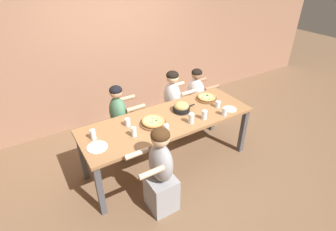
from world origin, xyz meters
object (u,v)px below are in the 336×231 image
pizza_board_second (153,122)px  drinking_glass_g (93,135)px  empty_plate_a (97,147)px  drinking_glass_c (134,133)px  drinking_glass_b (204,115)px  diner_far_right (195,101)px  pizza_board_main (207,98)px  diner_near_midleft (161,174)px  diner_far_midright (172,106)px  drinking_glass_a (166,130)px  drinking_glass_d (191,119)px  skillet_bowl (181,107)px  drinking_glass_e (225,112)px  drinking_glass_f (128,123)px  empty_plate_b (230,109)px  cocktail_glass_blue (218,105)px  diner_far_midleft (120,124)px

pizza_board_second → drinking_glass_g: size_ratio=2.68×
empty_plate_a → drinking_glass_c: bearing=-2.5°
drinking_glass_b → diner_far_right: (0.54, 0.89, -0.35)m
pizza_board_main → pizza_board_second: pizza_board_second is taller
diner_near_midleft → diner_far_midright: bearing=-37.2°
drinking_glass_a → drinking_glass_d: size_ratio=0.92×
pizza_board_main → drinking_glass_d: size_ratio=2.31×
pizza_board_second → diner_near_midleft: bearing=-112.1°
skillet_bowl → drinking_glass_g: (-1.26, 0.01, -0.00)m
drinking_glass_a → drinking_glass_e: drinking_glass_a is taller
drinking_glass_a → diner_near_midleft: 0.55m
pizza_board_second → drinking_glass_e: 0.99m
empty_plate_a → diner_far_midright: bearing=26.2°
drinking_glass_f → empty_plate_a: bearing=-154.6°
empty_plate_a → diner_near_midleft: 0.79m
drinking_glass_e → drinking_glass_g: (-1.71, 0.40, 0.01)m
drinking_glass_c → empty_plate_a: bearing=177.5°
drinking_glass_f → diner_far_right: diner_far_right is taller
empty_plate_a → empty_plate_b: 1.90m
drinking_glass_b → skillet_bowl: bearing=113.8°
empty_plate_a → drinking_glass_e: drinking_glass_e is taller
drinking_glass_a → pizza_board_second: bearing=97.3°
drinking_glass_g → drinking_glass_b: bearing=-13.5°
drinking_glass_c → drinking_glass_e: 1.29m
empty_plate_a → cocktail_glass_blue: bearing=-0.2°
pizza_board_main → skillet_bowl: bearing=-170.1°
pizza_board_second → drinking_glass_b: drinking_glass_b is taller
pizza_board_main → diner_far_midright: (-0.32, 0.47, -0.28)m
skillet_bowl → diner_far_midleft: (-0.73, 0.56, -0.33)m
pizza_board_main → diner_far_midleft: bearing=159.5°
drinking_glass_f → drinking_glass_d: bearing=-27.1°
skillet_bowl → empty_plate_a: 1.29m
cocktail_glass_blue → drinking_glass_d: (-0.57, -0.14, 0.02)m
drinking_glass_f → drinking_glass_a: bearing=-50.7°
drinking_glass_g → drinking_glass_a: bearing=-24.0°
empty_plate_a → diner_far_midleft: (0.55, 0.73, -0.28)m
pizza_board_second → drinking_glass_f: 0.33m
drinking_glass_d → cocktail_glass_blue: bearing=13.5°
skillet_bowl → diner_far_midright: 0.67m
diner_near_midleft → drinking_glass_b: bearing=-67.5°
drinking_glass_e → diner_far_midright: diner_far_midright is taller
drinking_glass_e → drinking_glass_g: size_ratio=0.84×
drinking_glass_a → pizza_board_main: bearing=24.1°
pizza_board_second → drinking_glass_b: (0.64, -0.25, 0.02)m
cocktail_glass_blue → drinking_glass_f: (-1.31, 0.24, 0.00)m
pizza_board_main → empty_plate_b: bearing=-77.6°
skillet_bowl → cocktail_glass_blue: 0.54m
empty_plate_a → diner_far_right: size_ratio=0.22×
drinking_glass_g → diner_far_midleft: 0.84m
empty_plate_b → diner_far_midright: 1.01m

